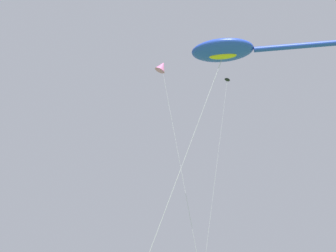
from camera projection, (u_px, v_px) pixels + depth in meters
The scene contains 3 objects.
big_show_kite at pixel (228, 50), 23.90m from camera, with size 10.87×8.51×16.73m.
small_kite_tiny_distant at pixel (162, 67), 32.43m from camera, with size 2.01×4.18×20.69m.
small_kite_stunt_black at pixel (226, 89), 35.18m from camera, with size 4.65×0.99×20.90m.
Camera 1 is at (-8.24, -3.97, 1.78)m, focal length 40.12 mm.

